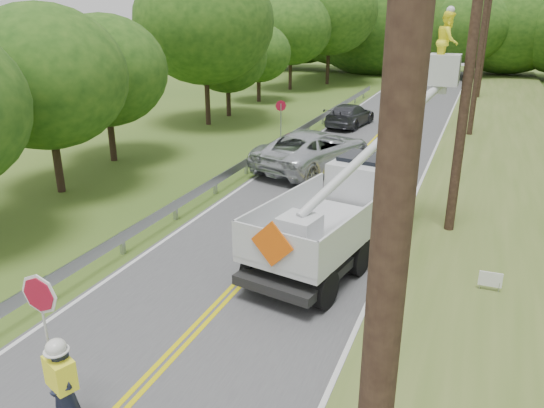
% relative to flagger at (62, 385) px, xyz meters
% --- Properties ---
extents(ground, '(140.00, 140.00, 0.00)m').
position_rel_flagger_xyz_m(ground, '(0.42, 2.34, -1.07)').
color(ground, '#34511C').
rests_on(ground, ground).
extents(road, '(7.20, 96.00, 0.03)m').
position_rel_flagger_xyz_m(road, '(0.42, 16.34, -1.06)').
color(road, '#474749').
rests_on(road, ground).
extents(guardrail, '(0.18, 48.00, 0.77)m').
position_rel_flagger_xyz_m(guardrail, '(-3.60, 17.25, -0.52)').
color(guardrail, '#999CA1').
rests_on(guardrail, ground).
extents(utility_poles, '(1.60, 43.30, 10.00)m').
position_rel_flagger_xyz_m(utility_poles, '(5.42, 19.36, 4.20)').
color(utility_poles, black).
rests_on(utility_poles, ground).
extents(tall_grass_verge, '(7.00, 96.00, 0.30)m').
position_rel_flagger_xyz_m(tall_grass_verge, '(7.52, 16.34, -0.92)').
color(tall_grass_verge, '#496224').
rests_on(tall_grass_verge, ground).
extents(treeline_left, '(10.63, 53.48, 11.12)m').
position_rel_flagger_xyz_m(treeline_left, '(-10.12, 34.79, 4.80)').
color(treeline_left, '#332319').
rests_on(treeline_left, ground).
extents(treeline_horizon, '(57.26, 15.22, 12.69)m').
position_rel_flagger_xyz_m(treeline_horizon, '(2.85, 58.50, 4.43)').
color(treeline_horizon, '#1C4213').
rests_on(treeline_horizon, ground).
extents(flagger, '(1.15, 0.65, 2.96)m').
position_rel_flagger_xyz_m(flagger, '(0.00, 0.00, 0.00)').
color(flagger, '#191E33').
rests_on(flagger, road).
extents(bucket_truck, '(4.61, 7.45, 6.95)m').
position_rel_flagger_xyz_m(bucket_truck, '(2.71, 9.60, 0.51)').
color(bucket_truck, black).
rests_on(bucket_truck, road).
extents(suv_silver, '(4.75, 7.20, 1.84)m').
position_rel_flagger_xyz_m(suv_silver, '(-1.09, 17.19, -0.13)').
color(suv_silver, silver).
rests_on(suv_silver, road).
extents(suv_darkgrey, '(2.56, 5.08, 1.41)m').
position_rel_flagger_xyz_m(suv_darkgrey, '(-1.89, 27.36, -0.34)').
color(suv_darkgrey, '#393A41').
rests_on(suv_darkgrey, road).
extents(stop_sign_permanent, '(0.48, 0.35, 2.68)m').
position_rel_flagger_xyz_m(stop_sign_permanent, '(-3.71, 19.75, 0.73)').
color(stop_sign_permanent, '#999CA1').
rests_on(stop_sign_permanent, ground).
extents(yard_sign, '(0.56, 0.04, 0.82)m').
position_rel_flagger_xyz_m(yard_sign, '(6.68, 7.55, -0.48)').
color(yard_sign, white).
rests_on(yard_sign, ground).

